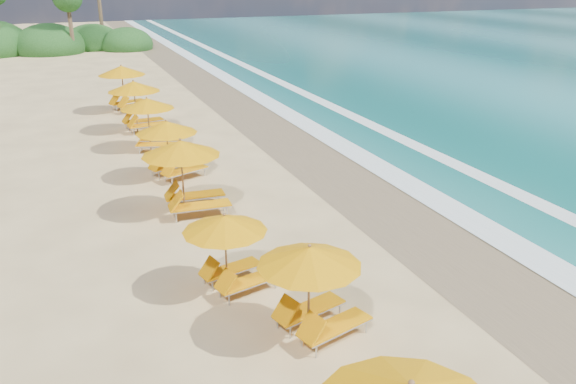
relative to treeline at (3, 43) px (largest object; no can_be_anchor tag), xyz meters
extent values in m
plane|color=#D8BC7F|center=(9.94, -45.51, -1.00)|extent=(160.00, 160.00, 0.00)
cube|color=olive|center=(13.94, -45.51, -0.99)|extent=(4.00, 160.00, 0.01)
cube|color=white|center=(15.44, -45.51, -0.97)|extent=(1.20, 160.00, 0.01)
cube|color=white|center=(18.44, -45.51, -0.97)|extent=(0.80, 160.00, 0.01)
sphere|color=olive|center=(7.63, -55.48, 1.54)|extent=(0.09, 0.09, 0.09)
cylinder|color=olive|center=(8.31, -50.78, 0.05)|extent=(0.05, 0.05, 2.09)
cone|color=orange|center=(8.31, -50.78, 0.92)|extent=(2.66, 2.66, 0.42)
sphere|color=olive|center=(8.31, -50.78, 1.15)|extent=(0.07, 0.07, 0.07)
cylinder|color=olive|center=(7.26, -48.30, -0.02)|extent=(0.05, 0.05, 1.95)
cone|color=orange|center=(7.26, -48.30, 0.79)|extent=(2.43, 2.43, 0.39)
sphere|color=olive|center=(7.26, -48.30, 1.00)|extent=(0.07, 0.07, 0.07)
cylinder|color=olive|center=(7.34, -43.12, 0.19)|extent=(0.06, 0.06, 2.37)
cone|color=orange|center=(7.34, -43.12, 1.17)|extent=(2.57, 2.57, 0.48)
sphere|color=olive|center=(7.34, -43.12, 1.43)|extent=(0.08, 0.08, 0.08)
cylinder|color=olive|center=(7.53, -39.68, 0.08)|extent=(0.05, 0.05, 2.16)
cone|color=orange|center=(7.53, -39.68, 0.98)|extent=(2.89, 2.89, 0.43)
sphere|color=olive|center=(7.53, -39.68, 1.22)|extent=(0.08, 0.08, 0.08)
cylinder|color=olive|center=(7.49, -35.58, 0.11)|extent=(0.06, 0.06, 2.21)
cone|color=orange|center=(7.49, -35.58, 1.02)|extent=(2.89, 2.89, 0.44)
sphere|color=olive|center=(7.49, -35.58, 1.27)|extent=(0.08, 0.08, 0.08)
cylinder|color=olive|center=(7.40, -32.27, 0.19)|extent=(0.06, 0.06, 2.37)
cone|color=orange|center=(7.40, -32.27, 1.17)|extent=(2.73, 2.73, 0.48)
sphere|color=olive|center=(7.40, -32.27, 1.44)|extent=(0.08, 0.08, 0.08)
cylinder|color=olive|center=(7.38, -27.77, 0.23)|extent=(0.06, 0.06, 2.45)
cone|color=orange|center=(7.38, -27.77, 1.24)|extent=(3.25, 3.25, 0.49)
sphere|color=olive|center=(7.38, -27.77, 1.52)|extent=(0.09, 0.09, 0.09)
ellipsoid|color=#163D14|center=(3.94, -0.51, -0.37)|extent=(6.40, 6.40, 4.16)
ellipsoid|color=#163D14|center=(7.94, 1.49, -0.45)|extent=(5.60, 5.60, 3.64)
ellipsoid|color=#163D14|center=(10.94, -0.51, -0.51)|extent=(5.00, 5.00, 3.25)
cylinder|color=brown|center=(5.94, -2.51, 1.50)|extent=(0.36, 0.36, 5.00)
cylinder|color=brown|center=(8.94, 1.49, 2.40)|extent=(0.36, 0.36, 6.80)
camera|label=1|loc=(4.05, -60.40, 6.29)|focal=36.60mm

